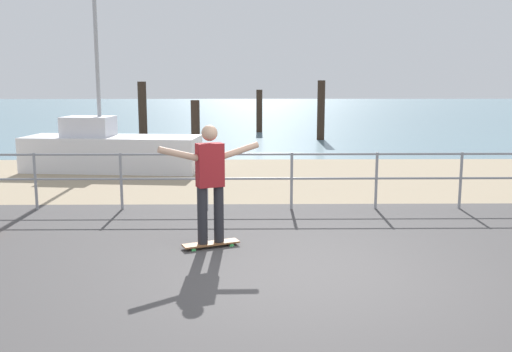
{
  "coord_description": "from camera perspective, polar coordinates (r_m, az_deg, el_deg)",
  "views": [
    {
      "loc": [
        -0.76,
        -6.5,
        2.36
      ],
      "look_at": [
        -0.64,
        2.0,
        0.9
      ],
      "focal_mm": 40.13,
      "sensor_mm": 36.0,
      "label": 1
    }
  ],
  "objects": [
    {
      "name": "ground_plane",
      "position": [
        6.03,
        6.69,
        -13.34
      ],
      "size": [
        24.0,
        10.0,
        0.04
      ],
      "primitive_type": "cube",
      "color": "#474444",
      "rests_on": "ground"
    },
    {
      "name": "beach_strip",
      "position": [
        13.73,
        2.39,
        -0.18
      ],
      "size": [
        24.0,
        6.0,
        0.04
      ],
      "primitive_type": "cube",
      "color": "tan",
      "rests_on": "ground"
    },
    {
      "name": "sea_surface",
      "position": [
        41.57,
        0.25,
        6.47
      ],
      "size": [
        72.0,
        50.0,
        0.04
      ],
      "primitive_type": "cube",
      "color": "slate",
      "rests_on": "ground"
    },
    {
      "name": "railing_fence",
      "position": [
        10.24,
        -0.69,
        0.38
      ],
      "size": [
        10.75,
        0.05,
        1.05
      ],
      "color": "gray",
      "rests_on": "ground"
    },
    {
      "name": "sailboat",
      "position": [
        15.01,
        -13.54,
        2.43
      ],
      "size": [
        5.04,
        1.86,
        5.19
      ],
      "color": "silver",
      "rests_on": "ground"
    },
    {
      "name": "skateboard",
      "position": [
        8.09,
        -4.51,
        -6.75
      ],
      "size": [
        0.81,
        0.49,
        0.08
      ],
      "color": "brown",
      "rests_on": "ground"
    },
    {
      "name": "skateboarder",
      "position": [
        7.87,
        -4.6,
        -0.1
      ],
      "size": [
        1.37,
        0.64,
        1.65
      ],
      "color": "#26262B",
      "rests_on": "skateboard"
    },
    {
      "name": "groyne_post_0",
      "position": [
        22.82,
        -11.24,
        6.42
      ],
      "size": [
        0.33,
        0.33,
        2.23
      ],
      "primitive_type": "cylinder",
      "color": "#332319",
      "rests_on": "ground"
    },
    {
      "name": "groyne_post_1",
      "position": [
        19.79,
        -6.06,
        5.18
      ],
      "size": [
        0.3,
        0.3,
        1.62
      ],
      "primitive_type": "cylinder",
      "color": "#332319",
      "rests_on": "ground"
    },
    {
      "name": "groyne_post_2",
      "position": [
        25.23,
        0.33,
        6.48
      ],
      "size": [
        0.27,
        0.27,
        1.87
      ],
      "primitive_type": "cylinder",
      "color": "#332319",
      "rests_on": "ground"
    },
    {
      "name": "groyne_post_3",
      "position": [
        22.18,
        6.5,
        6.51
      ],
      "size": [
        0.29,
        0.29,
        2.28
      ],
      "primitive_type": "cylinder",
      "color": "#332319",
      "rests_on": "ground"
    }
  ]
}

